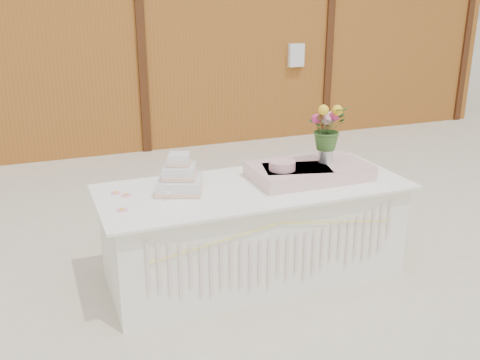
% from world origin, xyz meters
% --- Properties ---
extents(ground, '(80.00, 80.00, 0.00)m').
position_xyz_m(ground, '(0.00, 0.00, 0.00)').
color(ground, beige).
rests_on(ground, ground).
extents(barn, '(12.60, 4.60, 3.30)m').
position_xyz_m(barn, '(-0.01, 5.99, 1.68)').
color(barn, brown).
rests_on(barn, ground).
extents(cake_table, '(2.40, 1.00, 0.77)m').
position_xyz_m(cake_table, '(0.00, -0.00, 0.39)').
color(cake_table, white).
rests_on(cake_table, ground).
extents(wedding_cake, '(0.43, 0.43, 0.30)m').
position_xyz_m(wedding_cake, '(-0.57, 0.08, 0.87)').
color(wedding_cake, silver).
rests_on(wedding_cake, cake_table).
extents(pink_cake_stand, '(0.26, 0.26, 0.19)m').
position_xyz_m(pink_cake_stand, '(0.21, -0.05, 0.87)').
color(pink_cake_stand, white).
rests_on(pink_cake_stand, cake_table).
extents(satin_runner, '(0.94, 0.55, 0.12)m').
position_xyz_m(satin_runner, '(0.48, 0.00, 0.83)').
color(satin_runner, beige).
rests_on(satin_runner, cake_table).
extents(flower_vase, '(0.12, 0.12, 0.16)m').
position_xyz_m(flower_vase, '(0.62, 0.00, 0.97)').
color(flower_vase, silver).
rests_on(flower_vase, satin_runner).
extents(bouquet, '(0.39, 0.37, 0.35)m').
position_xyz_m(bouquet, '(0.62, 0.00, 1.22)').
color(bouquet, '#385F26').
rests_on(bouquet, flower_vase).
extents(loose_flowers, '(0.24, 0.39, 0.02)m').
position_xyz_m(loose_flowers, '(-1.02, 0.04, 0.78)').
color(loose_flowers, pink).
rests_on(loose_flowers, cake_table).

